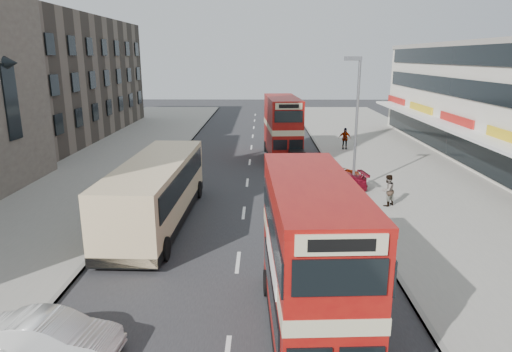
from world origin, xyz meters
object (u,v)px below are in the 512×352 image
(bus_second, at_px, (282,127))
(car_right_b, at_px, (329,176))
(car_left_front, at_px, (52,337))
(cyclist, at_px, (318,180))
(coach, at_px, (156,190))
(bus_main, at_px, (311,260))
(street_lamp, at_px, (356,115))
(pedestrian_near, at_px, (388,190))
(car_right_a, at_px, (330,183))
(pedestrian_far, at_px, (345,138))

(bus_second, relative_size, car_right_b, 2.26)
(car_left_front, xyz_separation_m, cyclist, (9.30, 16.47, 0.03))
(coach, bearing_deg, bus_main, -53.02)
(street_lamp, xyz_separation_m, pedestrian_near, (1.34, -3.11, -3.74))
(car_right_a, height_order, pedestrian_near, pedestrian_near)
(coach, xyz_separation_m, car_right_a, (9.40, 5.29, -1.10))
(car_right_b, bearing_deg, pedestrian_near, 33.17)
(bus_second, xyz_separation_m, car_right_b, (2.77, -7.91, -1.99))
(street_lamp, relative_size, car_left_front, 2.16)
(car_left_front, distance_m, car_right_b, 20.53)
(coach, height_order, car_right_a, coach)
(bus_main, distance_m, car_right_b, 17.02)
(street_lamp, distance_m, car_right_a, 4.37)
(bus_main, relative_size, coach, 0.75)
(bus_second, height_order, car_right_b, bus_second)
(bus_main, distance_m, pedestrian_near, 13.02)
(car_right_b, xyz_separation_m, pedestrian_near, (2.45, -4.90, 0.50))
(cyclist, bearing_deg, car_right_b, 52.20)
(bus_second, height_order, car_left_front, bus_second)
(bus_main, bearing_deg, coach, -57.27)
(pedestrian_far, bearing_deg, cyclist, -99.14)
(car_right_a, height_order, car_right_b, car_right_a)
(street_lamp, distance_m, car_left_front, 20.05)
(bus_main, height_order, bus_second, bus_second)
(street_lamp, xyz_separation_m, car_left_front, (-11.35, -16.00, -4.16))
(pedestrian_near, bearing_deg, car_right_a, -83.10)
(bus_main, height_order, pedestrian_near, bus_main)
(pedestrian_far, bearing_deg, bus_main, -93.85)
(car_left_front, relative_size, pedestrian_near, 2.11)
(cyclist, bearing_deg, street_lamp, -15.49)
(street_lamp, distance_m, bus_second, 10.69)
(street_lamp, bearing_deg, bus_main, -105.56)
(car_right_a, relative_size, pedestrian_far, 2.36)
(car_right_a, bearing_deg, bus_main, -18.37)
(cyclist, bearing_deg, bus_second, 98.67)
(bus_main, xyz_separation_m, bus_second, (0.25, 24.55, 0.09))
(car_right_b, bearing_deg, bus_second, -154.12)
(street_lamp, xyz_separation_m, coach, (-10.77, -5.55, -3.04))
(bus_second, xyz_separation_m, car_right_a, (2.52, -9.97, -1.88))
(coach, height_order, car_left_front, coach)
(bus_main, bearing_deg, bus_second, -93.40)
(car_right_b, xyz_separation_m, pedestrian_far, (2.90, 10.91, 0.55))
(street_lamp, relative_size, bus_main, 0.96)
(car_right_b, bearing_deg, car_right_a, -0.32)
(pedestrian_far, bearing_deg, coach, -116.24)
(bus_second, bearing_deg, car_left_front, 69.62)
(street_lamp, bearing_deg, pedestrian_far, 81.98)
(car_right_a, bearing_deg, car_left_front, -40.00)
(car_right_b, distance_m, pedestrian_far, 11.30)
(car_left_front, relative_size, cyclist, 1.96)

